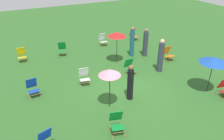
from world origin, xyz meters
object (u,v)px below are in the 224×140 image
deckchair_10 (133,35)px  person_2 (161,56)px  person_1 (132,42)px  deckchair_7 (33,88)px  deckchair_4 (62,49)px  umbrella_1 (117,34)px  deckchair_8 (168,54)px  deckchair_0 (103,40)px  deckchair_6 (22,55)px  person_0 (130,83)px  deckchair_3 (117,122)px  deckchair_9 (84,77)px  umbrella_2 (110,72)px  deckchair_1 (130,67)px  umbrella_0 (214,60)px  person_3 (145,43)px

deckchair_10 → person_2: size_ratio=0.44×
deckchair_10 → person_1: bearing=-128.5°
deckchair_7 → deckchair_4: bearing=52.9°
deckchair_4 → umbrella_1: 3.95m
person_1 → deckchair_8: bearing=151.6°
deckchair_0 → deckchair_6: 5.49m
deckchair_0 → deckchair_10: same height
deckchair_6 → deckchair_10: size_ratio=1.00×
person_0 → deckchair_3: bearing=-36.4°
person_1 → deckchair_9: bearing=36.8°
deckchair_10 → umbrella_2: umbrella_2 is taller
deckchair_1 → deckchair_6: 6.65m
deckchair_4 → umbrella_1: (2.62, -2.60, 1.41)m
deckchair_3 → deckchair_9: same height
deckchair_4 → deckchair_6: size_ratio=1.04×
umbrella_0 → deckchair_8: bearing=81.3°
deckchair_3 → deckchair_4: bearing=104.6°
umbrella_0 → person_1: bearing=102.8°
deckchair_4 → person_2: bearing=-30.9°
deckchair_9 → umbrella_2: (0.30, -2.34, 1.31)m
deckchair_10 → deckchair_3: bearing=-130.1°
deckchair_10 → person_2: person_2 is taller
person_3 → deckchair_6: bearing=-137.9°
deckchair_9 → umbrella_1: umbrella_1 is taller
deckchair_7 → umbrella_1: 5.39m
deckchair_4 → person_3: bearing=-11.7°
deckchair_1 → person_2: (1.61, -0.52, 0.53)m
deckchair_9 → umbrella_2: 2.70m
umbrella_2 → deckchair_1: bearing=44.6°
deckchair_0 → person_0: person_0 is taller
person_0 → deckchair_4: bearing=-159.9°
deckchair_0 → person_2: bearing=-76.7°
deckchair_9 → person_3: person_3 is taller
deckchair_9 → person_2: (4.20, -0.60, 0.53)m
deckchair_7 → deckchair_10: (7.98, 4.33, 0.00)m
deckchair_4 → deckchair_8: bearing=-16.0°
deckchair_1 → deckchair_9: same height
deckchair_6 → person_3: 7.64m
deckchair_3 → umbrella_0: bearing=19.9°
deckchair_6 → umbrella_2: umbrella_2 is taller
person_2 → person_3: size_ratio=1.05×
deckchair_8 → umbrella_2: 6.11m
person_0 → person_2: person_2 is taller
person_1 → person_2: size_ratio=1.01×
umbrella_2 → deckchair_8: bearing=27.6°
umbrella_0 → person_2: 2.89m
deckchair_7 → deckchair_8: (8.08, 0.37, 0.00)m
deckchair_9 → person_0: person_0 is taller
deckchair_7 → person_1: bearing=10.3°
deckchair_0 → umbrella_0: size_ratio=0.47×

